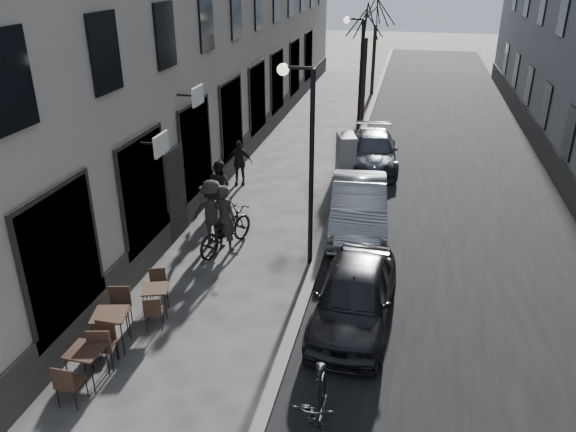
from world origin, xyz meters
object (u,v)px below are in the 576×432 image
at_px(moped, 316,417).
at_px(car_near, 354,295).
at_px(streetlamp_far, 357,64).
at_px(tree_near, 367,21).
at_px(tree_far, 377,11).
at_px(bistro_set_a, 87,363).
at_px(bicycle, 225,230).
at_px(streetlamp_near, 305,146).
at_px(bistro_set_c, 156,298).
at_px(car_far, 373,151).
at_px(utility_cabinet, 346,156).
at_px(pedestrian_near, 219,185).
at_px(car_mid, 358,206).
at_px(bistro_set_b, 112,327).
at_px(pedestrian_mid, 212,212).
at_px(pedestrian_far, 239,162).

bearing_deg(moped, car_near, 85.21).
bearing_deg(car_near, streetlamp_far, 98.81).
relative_size(tree_near, moped, 2.50).
xyz_separation_m(tree_far, bistro_set_a, (-3.10, -26.39, -4.21)).
bearing_deg(bicycle, streetlamp_near, -168.12).
distance_m(bistro_set_c, car_far, 11.67).
bearing_deg(car_near, utility_cabinet, 100.79).
relative_size(pedestrian_near, moped, 0.69).
bearing_deg(pedestrian_near, car_mid, -167.82).
distance_m(car_mid, moped, 8.38).
distance_m(streetlamp_near, bistro_set_a, 6.75).
relative_size(bistro_set_a, bistro_set_b, 0.89).
height_order(utility_cabinet, car_far, utility_cabinet).
bearing_deg(bistro_set_a, pedestrian_mid, 87.21).
bearing_deg(streetlamp_far, pedestrian_mid, -103.11).
bearing_deg(car_near, pedestrian_far, 125.47).
relative_size(bistro_set_c, pedestrian_near, 0.88).
bearing_deg(bicycle, tree_near, -79.43).
distance_m(bistro_set_b, utility_cabinet, 11.45).
relative_size(tree_far, bistro_set_c, 4.07).
xyz_separation_m(bistro_set_a, car_far, (4.20, 13.34, 0.17)).
distance_m(tree_far, pedestrian_far, 16.69).
bearing_deg(car_mid, tree_near, 89.86).
bearing_deg(tree_near, bistro_set_a, -98.64).
relative_size(tree_far, car_mid, 1.28).
bearing_deg(moped, bicycle, 117.94).
relative_size(bistro_set_b, car_far, 0.39).
height_order(streetlamp_near, bistro_set_b, streetlamp_near).
height_order(streetlamp_far, bicycle, streetlamp_far).
distance_m(pedestrian_near, car_far, 6.72).
bearing_deg(moped, streetlamp_far, 92.84).
distance_m(bicycle, car_mid, 3.95).
xyz_separation_m(utility_cabinet, pedestrian_far, (-3.56, -1.50, -0.00)).
bearing_deg(car_mid, car_far, 84.90).
distance_m(utility_cabinet, bicycle, 6.79).
bearing_deg(car_far, bicycle, -119.30).
bearing_deg(bistro_set_c, streetlamp_near, 28.54).
bearing_deg(pedestrian_near, bistro_set_b, 110.84).
height_order(streetlamp_near, bistro_set_c, streetlamp_near).
bearing_deg(bistro_set_a, car_mid, 62.17).
relative_size(pedestrian_far, car_mid, 0.35).
height_order(tree_near, tree_far, same).
distance_m(car_far, moped, 14.00).
xyz_separation_m(tree_near, car_far, (1.10, -7.05, -4.04)).
distance_m(streetlamp_near, bicycle, 3.42).
height_order(bicycle, car_mid, car_mid).
height_order(streetlamp_near, pedestrian_far, streetlamp_near).
relative_size(bicycle, pedestrian_near, 1.37).
bearing_deg(car_near, bicycle, 147.12).
xyz_separation_m(car_near, car_mid, (-0.40, 4.73, 0.05)).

